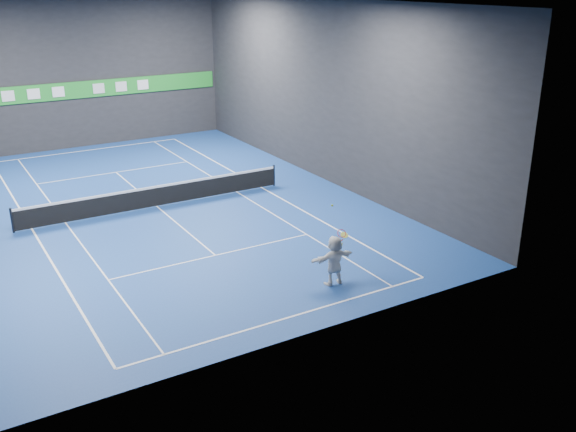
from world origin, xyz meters
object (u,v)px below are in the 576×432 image
tennis_ball (332,205)px  tennis_racket (342,235)px  player (334,260)px  tennis_net (156,195)px

tennis_ball → tennis_racket: size_ratio=0.10×
player → tennis_ball: (-0.10, 0.07, 1.98)m
tennis_ball → tennis_racket: tennis_ball is taller
tennis_ball → tennis_net: bearing=102.8°
tennis_ball → player: bearing=-36.4°
tennis_ball → tennis_racket: bearing=-3.1°
tennis_net → tennis_racket: 11.05m
tennis_net → tennis_ball: bearing=-77.2°
tennis_racket → tennis_net: bearing=104.9°
player → tennis_racket: (0.32, 0.05, 0.84)m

